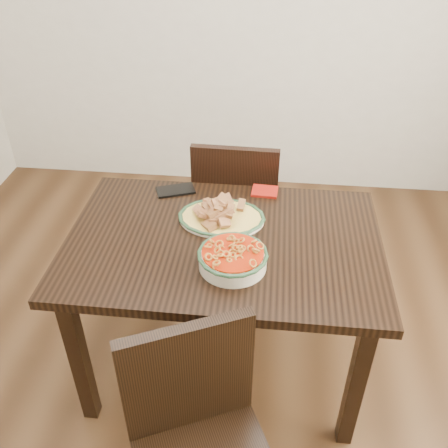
# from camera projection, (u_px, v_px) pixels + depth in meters

# --- Properties ---
(floor) EXTENTS (3.50, 3.50, 0.00)m
(floor) POSITION_uv_depth(u_px,v_px,m) (203.00, 364.00, 2.40)
(floor) COLOR #372211
(floor) RESTS_ON ground
(dining_table) EXTENTS (1.25, 0.83, 0.75)m
(dining_table) POSITION_uv_depth(u_px,v_px,m) (223.00, 257.00, 2.03)
(dining_table) COLOR black
(dining_table) RESTS_ON ground
(chair_far) EXTENTS (0.43, 0.43, 0.89)m
(chair_far) POSITION_uv_depth(u_px,v_px,m) (236.00, 205.00, 2.62)
(chair_far) COLOR black
(chair_far) RESTS_ON ground
(chair_near) EXTENTS (0.56, 0.56, 0.89)m
(chair_near) POSITION_uv_depth(u_px,v_px,m) (200.00, 438.00, 1.56)
(chair_near) COLOR black
(chair_near) RESTS_ON ground
(fish_plate) EXTENTS (0.36, 0.28, 0.11)m
(fish_plate) POSITION_uv_depth(u_px,v_px,m) (222.00, 211.00, 2.06)
(fish_plate) COLOR white
(fish_plate) RESTS_ON dining_table
(noodle_bowl) EXTENTS (0.26, 0.26, 0.08)m
(noodle_bowl) POSITION_uv_depth(u_px,v_px,m) (233.00, 257.00, 1.82)
(noodle_bowl) COLOR beige
(noodle_bowl) RESTS_ON dining_table
(smartphone) EXTENTS (0.19, 0.15, 0.01)m
(smartphone) POSITION_uv_depth(u_px,v_px,m) (175.00, 190.00, 2.26)
(smartphone) COLOR black
(smartphone) RESTS_ON dining_table
(napkin) EXTENTS (0.12, 0.10, 0.01)m
(napkin) POSITION_uv_depth(u_px,v_px,m) (265.00, 191.00, 2.25)
(napkin) COLOR #9B150B
(napkin) RESTS_ON dining_table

